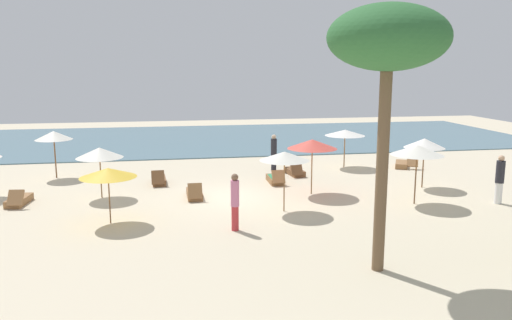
% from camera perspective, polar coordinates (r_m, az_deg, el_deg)
% --- Properties ---
extents(ground_plane, '(60.00, 60.00, 0.00)m').
position_cam_1_polar(ground_plane, '(21.18, -3.20, -4.18)').
color(ground_plane, beige).
extents(ocean_water, '(48.00, 16.00, 0.06)m').
position_cam_1_polar(ocean_water, '(37.81, -6.24, 2.36)').
color(ocean_water, slate).
rests_on(ocean_water, ground_plane).
extents(umbrella_0, '(1.78, 1.78, 2.21)m').
position_cam_1_polar(umbrella_0, '(23.64, 18.28, 1.79)').
color(umbrella_0, brown).
rests_on(umbrella_0, ground_plane).
extents(umbrella_2, '(2.08, 2.08, 2.33)m').
position_cam_1_polar(umbrella_2, '(21.43, 6.30, 1.78)').
color(umbrella_2, olive).
rests_on(umbrella_2, ground_plane).
extents(umbrella_3, '(1.89, 1.89, 2.09)m').
position_cam_1_polar(umbrella_3, '(21.68, -17.07, 0.78)').
color(umbrella_3, olive).
rests_on(umbrella_3, ground_plane).
extents(umbrella_4, '(1.73, 1.73, 2.28)m').
position_cam_1_polar(umbrella_4, '(26.22, -21.65, 2.56)').
color(umbrella_4, brown).
rests_on(umbrella_4, ground_plane).
extents(umbrella_5, '(2.11, 2.11, 2.02)m').
position_cam_1_polar(umbrella_5, '(27.41, 9.90, 3.01)').
color(umbrella_5, olive).
rests_on(umbrella_5, ground_plane).
extents(umbrella_6, '(1.84, 1.84, 2.26)m').
position_cam_1_polar(umbrella_6, '(18.74, 3.19, 0.43)').
color(umbrella_6, olive).
rests_on(umbrella_6, ground_plane).
extents(umbrella_7, '(1.92, 1.92, 1.95)m').
position_cam_1_polar(umbrella_7, '(18.02, -16.18, -1.37)').
color(umbrella_7, brown).
rests_on(umbrella_7, ground_plane).
extents(umbrella_8, '(2.03, 2.03, 2.34)m').
position_cam_1_polar(umbrella_8, '(20.69, 17.55, 1.06)').
color(umbrella_8, brown).
rests_on(umbrella_8, ground_plane).
extents(lounger_0, '(0.62, 1.64, 0.74)m').
position_cam_1_polar(lounger_0, '(21.19, -6.87, -3.76)').
color(lounger_0, olive).
rests_on(lounger_0, ground_plane).
extents(lounger_1, '(0.61, 1.68, 0.71)m').
position_cam_1_polar(lounger_1, '(23.68, 2.17, -2.15)').
color(lounger_1, olive).
rests_on(lounger_1, ground_plane).
extents(lounger_2, '(0.78, 1.70, 0.74)m').
position_cam_1_polar(lounger_2, '(25.41, 4.36, -1.30)').
color(lounger_2, brown).
rests_on(lounger_2, ground_plane).
extents(lounger_3, '(0.67, 1.66, 0.74)m').
position_cam_1_polar(lounger_3, '(23.90, -10.78, -2.22)').
color(lounger_3, brown).
rests_on(lounger_3, ground_plane).
extents(lounger_4, '(1.28, 1.77, 0.69)m').
position_cam_1_polar(lounger_4, '(28.36, 16.03, -0.45)').
color(lounger_4, olive).
rests_on(lounger_4, ground_plane).
extents(lounger_5, '(0.77, 1.72, 0.72)m').
position_cam_1_polar(lounger_5, '(22.09, -24.96, -4.10)').
color(lounger_5, olive).
rests_on(lounger_5, ground_plane).
extents(person_0, '(0.35, 0.35, 1.91)m').
position_cam_1_polar(person_0, '(16.78, -2.36, -4.59)').
color(person_0, '#BF3338').
rests_on(person_0, ground_plane).
extents(person_1, '(0.34, 0.34, 1.87)m').
position_cam_1_polar(person_1, '(26.32, 2.00, 0.88)').
color(person_1, '#26262D').
rests_on(person_1, ground_plane).
extents(person_2, '(0.46, 0.46, 1.93)m').
position_cam_1_polar(person_2, '(22.17, 25.54, -1.92)').
color(person_2, white).
rests_on(person_2, ground_plane).
extents(palm_1, '(3.02, 3.02, 6.89)m').
position_cam_1_polar(palm_1, '(13.30, 14.50, 12.64)').
color(palm_1, brown).
rests_on(palm_1, ground_plane).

